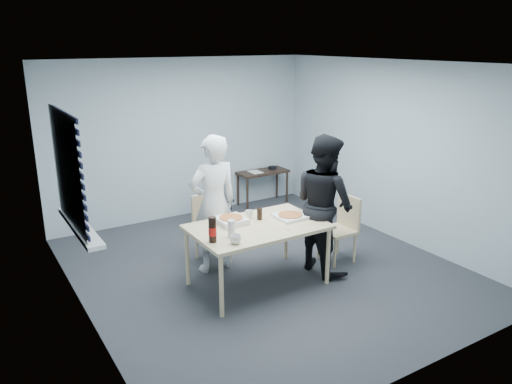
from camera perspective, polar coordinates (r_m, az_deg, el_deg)
room at (r=5.67m, az=-20.39°, el=1.44°), size 5.00×5.00×5.00m
dining_table at (r=5.91m, az=0.20°, el=-4.36°), size 1.57×0.99×0.76m
chair_far at (r=6.72m, az=-5.29°, el=-3.48°), size 0.42×0.42×0.89m
chair_right at (r=6.74m, az=9.85°, el=-3.61°), size 0.42×0.42×0.89m
person_white at (r=6.27m, az=-4.88°, el=-1.39°), size 0.65×0.42×1.77m
person_black at (r=6.32m, az=7.79°, el=-1.35°), size 0.47×0.86×1.77m
side_table at (r=8.93m, az=0.78°, el=1.92°), size 0.92×0.41×0.61m
stool at (r=7.86m, az=-4.21°, el=-1.49°), size 0.35×0.35×0.48m
backpack at (r=7.75m, az=-4.21°, el=0.81°), size 0.32×0.24×0.45m
pizza_box_a at (r=5.94m, az=-2.84°, el=-3.25°), size 0.33×0.33×0.08m
pizza_box_b at (r=6.13m, az=3.92°, el=-2.77°), size 0.35×0.35×0.05m
mug_a at (r=5.36m, az=-2.35°, el=-5.43°), size 0.17×0.17×0.10m
mug_b at (r=6.12m, az=-0.77°, el=-2.54°), size 0.10×0.10×0.09m
cola_glass at (r=6.05m, az=0.41°, el=-2.52°), size 0.08×0.08×0.14m
soda_bottle at (r=5.39m, az=-4.99°, el=-4.35°), size 0.09×0.09×0.28m
plastic_cups at (r=5.52m, az=-2.82°, el=-4.21°), size 0.10×0.10×0.20m
rubber_band at (r=5.75m, az=3.78°, el=-4.36°), size 0.06×0.06×0.00m
papers at (r=8.84m, az=-0.07°, el=2.31°), size 0.24×0.30×0.00m
black_box at (r=9.04m, az=1.88°, el=2.79°), size 0.14×0.11×0.05m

